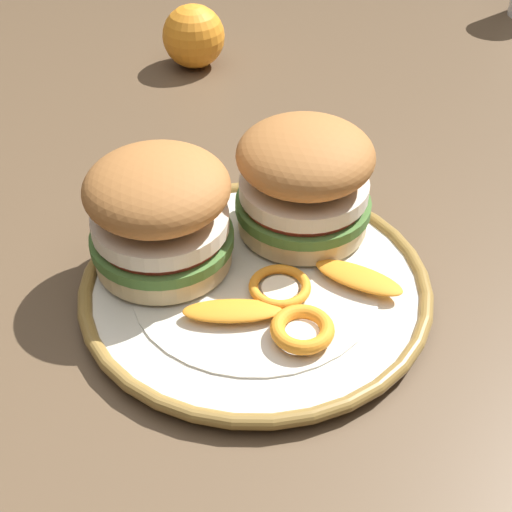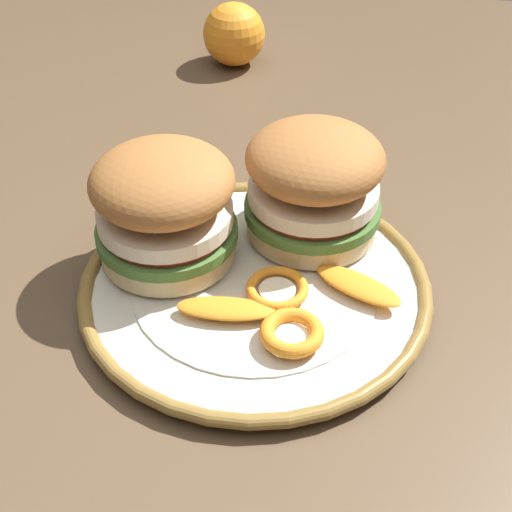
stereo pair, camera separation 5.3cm
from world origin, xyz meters
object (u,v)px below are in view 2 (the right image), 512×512
Objects in this scene: sandwich_half_left at (164,205)px; dinner_plate at (256,284)px; dining_table at (212,354)px; whole_orange at (234,34)px; sandwich_half_right at (314,182)px.

dinner_plate is at bearing -99.37° from sandwich_half_left.
dining_table is 0.45m from whole_orange.
sandwich_half_right is (0.07, -0.03, 0.06)m from dinner_plate.
dining_table is at bearing -168.51° from whole_orange.
sandwich_half_left is at bearing 118.19° from sandwich_half_right.
sandwich_half_left is (0.01, 0.08, 0.06)m from dinner_plate.
sandwich_half_right is at bearing -61.81° from sandwich_half_left.
dinner_plate is 0.44m from whole_orange.
dinner_plate reaches higher than dining_table.
sandwich_half_right is at bearing -155.17° from whole_orange.
sandwich_half_left reaches higher than whole_orange.
whole_orange is at bearing 11.49° from dining_table.
sandwich_half_right is at bearing -43.83° from dining_table.
whole_orange is at bearing 6.59° from sandwich_half_left.
sandwich_half_left is 0.41m from whole_orange.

